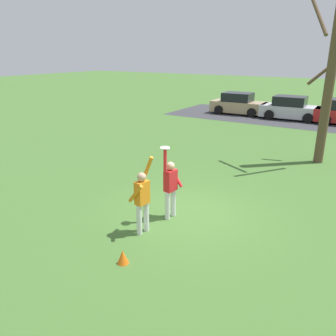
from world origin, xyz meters
The scene contains 9 objects.
ground_plane centered at (0.00, 0.00, 0.00)m, with size 120.00×120.00×0.00m, color #426B2D.
person_catcher centered at (-0.25, -0.47, 0.98)m, with size 0.49×0.57×2.08m.
person_defender centered at (-0.41, -1.57, 0.98)m, with size 0.49×0.59×2.04m.
frisbee_disc centered at (-0.28, -0.69, 2.09)m, with size 0.26×0.26×0.02m, color white.
parked_car_tan centered at (-4.89, 16.81, 0.73)m, with size 4.16×2.15×1.59m.
parked_car_silver centered at (-1.02, 16.71, 0.73)m, with size 4.16×2.15×1.59m.
parking_strip centered at (0.62, 16.75, 0.00)m, with size 20.52×6.40×0.01m, color #38383D.
bare_tree_tall centered at (2.38, 7.22, 3.42)m, with size 2.41×2.14×6.97m.
field_cone_orange centered at (0.02, -2.91, 0.16)m, with size 0.26×0.26×0.32m, color orange.
Camera 1 is at (4.28, -7.79, 4.43)m, focal length 36.03 mm.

